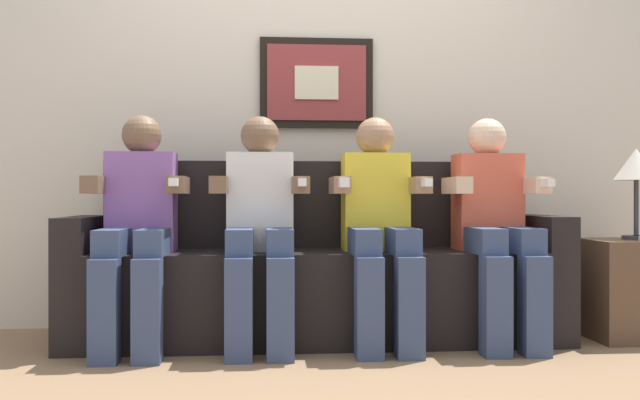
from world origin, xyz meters
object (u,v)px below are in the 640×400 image
(table_lamp, at_px, (636,169))
(couch, at_px, (317,277))
(side_table_right, at_px, (628,289))
(spare_remote_on_table, at_px, (640,238))
(person_right_center, at_px, (379,220))
(person_leftmost, at_px, (138,220))
(person_left_center, at_px, (260,220))
(person_rightmost, at_px, (495,219))

(table_lamp, bearing_deg, couch, 176.47)
(side_table_right, height_order, spare_remote_on_table, spare_remote_on_table)
(person_right_center, bearing_deg, side_table_right, 2.75)
(person_leftmost, distance_m, spare_remote_on_table, 2.46)
(person_left_center, height_order, spare_remote_on_table, person_left_center)
(person_left_center, relative_size, side_table_right, 2.22)
(table_lamp, bearing_deg, person_left_center, -177.91)
(table_lamp, bearing_deg, person_leftmost, -178.40)
(person_leftmost, height_order, person_rightmost, same)
(person_rightmost, xyz_separation_m, side_table_right, (0.71, 0.06, -0.36))
(person_rightmost, distance_m, table_lamp, 0.80)
(person_right_center, distance_m, person_rightmost, 0.57)
(person_right_center, xyz_separation_m, person_rightmost, (0.57, 0.00, -0.00))
(person_right_center, height_order, table_lamp, person_right_center)
(couch, relative_size, side_table_right, 4.86)
(couch, xyz_separation_m, person_left_center, (-0.28, -0.17, 0.29))
(person_left_center, distance_m, side_table_right, 1.88)
(couch, distance_m, person_left_center, 0.44)
(person_leftmost, distance_m, person_rightmost, 1.71)
(person_left_center, xyz_separation_m, spare_remote_on_table, (1.89, 0.02, -0.10))
(person_right_center, relative_size, side_table_right, 2.22)
(person_leftmost, bearing_deg, person_left_center, 0.00)
(person_leftmost, relative_size, table_lamp, 2.41)
(person_left_center, distance_m, table_lamp, 1.91)
(person_leftmost, height_order, table_lamp, person_leftmost)
(person_leftmost, relative_size, person_left_center, 1.00)
(side_table_right, xyz_separation_m, table_lamp, (0.05, 0.01, 0.61))
(side_table_right, height_order, table_lamp, table_lamp)
(table_lamp, xyz_separation_m, spare_remote_on_table, (-0.01, -0.05, -0.35))
(person_right_center, xyz_separation_m, spare_remote_on_table, (1.32, 0.02, -0.10))
(table_lamp, relative_size, spare_remote_on_table, 3.54)
(person_left_center, height_order, person_right_center, same)
(side_table_right, relative_size, table_lamp, 1.09)
(person_leftmost, bearing_deg, person_rightmost, 0.00)
(table_lamp, bearing_deg, person_right_center, -176.99)
(couch, height_order, table_lamp, table_lamp)
(person_rightmost, distance_m, spare_remote_on_table, 0.75)
(person_leftmost, relative_size, spare_remote_on_table, 8.54)
(person_left_center, bearing_deg, table_lamp, 2.09)
(side_table_right, bearing_deg, person_leftmost, -178.56)
(table_lamp, distance_m, spare_remote_on_table, 0.35)
(couch, relative_size, person_right_center, 2.19)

